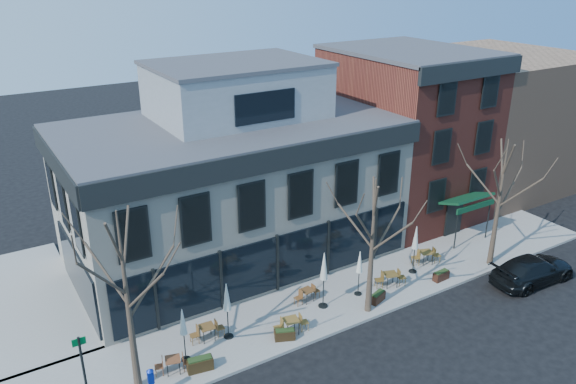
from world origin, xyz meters
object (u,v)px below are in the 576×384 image
parked_sedan (533,270)px  umbrella_0 (183,324)px  cafe_set_0 (173,364)px  call_box (151,383)px

parked_sedan → umbrella_0: bearing=82.0°
cafe_set_0 → umbrella_0: umbrella_0 is taller
parked_sedan → umbrella_0: 19.11m
parked_sedan → cafe_set_0: bearing=83.8°
cafe_set_0 → umbrella_0: bearing=32.9°
call_box → umbrella_0: umbrella_0 is taller
call_box → cafe_set_0: size_ratio=0.91×
cafe_set_0 → call_box: bearing=-140.5°
umbrella_0 → cafe_set_0: bearing=-147.1°
parked_sedan → call_box: 20.85m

